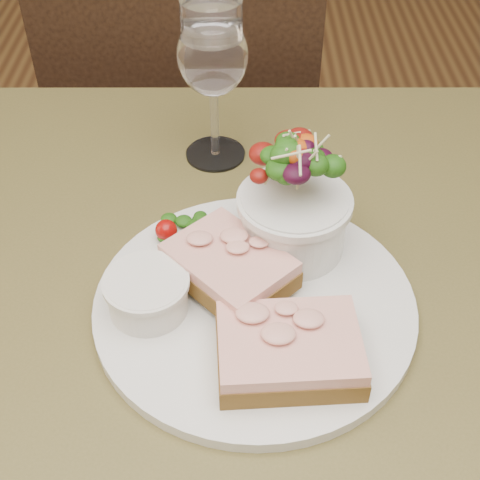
{
  "coord_description": "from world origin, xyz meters",
  "views": [
    {
      "loc": [
        0.01,
        -0.41,
        1.21
      ],
      "look_at": [
        0.01,
        0.03,
        0.81
      ],
      "focal_mm": 50.0,
      "sensor_mm": 36.0,
      "label": 1
    }
  ],
  "objects_px": {
    "sandwich_back": "(229,266)",
    "ramekin": "(147,293)",
    "cafe_table": "(232,376)",
    "sandwich_front": "(289,350)",
    "salad_bowl": "(295,199)",
    "chair_far": "(200,215)",
    "wine_glass": "(213,60)",
    "dinner_plate": "(255,304)"
  },
  "relations": [
    {
      "from": "sandwich_back",
      "to": "ramekin",
      "type": "bearing_deg",
      "value": -110.76
    },
    {
      "from": "cafe_table",
      "to": "sandwich_front",
      "type": "bearing_deg",
      "value": -54.56
    },
    {
      "from": "cafe_table",
      "to": "salad_bowl",
      "type": "relative_size",
      "value": 6.3
    },
    {
      "from": "cafe_table",
      "to": "sandwich_back",
      "type": "height_order",
      "value": "sandwich_back"
    },
    {
      "from": "chair_far",
      "to": "ramekin",
      "type": "xyz_separation_m",
      "value": [
        0.0,
        -0.67,
        0.49
      ]
    },
    {
      "from": "salad_bowl",
      "to": "wine_glass",
      "type": "height_order",
      "value": "wine_glass"
    },
    {
      "from": "sandwich_back",
      "to": "wine_glass",
      "type": "relative_size",
      "value": 0.77
    },
    {
      "from": "ramekin",
      "to": "cafe_table",
      "type": "bearing_deg",
      "value": 5.92
    },
    {
      "from": "dinner_plate",
      "to": "sandwich_back",
      "type": "height_order",
      "value": "sandwich_back"
    },
    {
      "from": "sandwich_back",
      "to": "dinner_plate",
      "type": "bearing_deg",
      "value": 6.69
    },
    {
      "from": "ramekin",
      "to": "salad_bowl",
      "type": "relative_size",
      "value": 0.55
    },
    {
      "from": "chair_far",
      "to": "sandwich_back",
      "type": "xyz_separation_m",
      "value": [
        0.07,
        -0.65,
        0.49
      ]
    },
    {
      "from": "cafe_table",
      "to": "wine_glass",
      "type": "height_order",
      "value": "wine_glass"
    },
    {
      "from": "sandwich_back",
      "to": "chair_far",
      "type": "bearing_deg",
      "value": 143.41
    },
    {
      "from": "cafe_table",
      "to": "chair_far",
      "type": "xyz_separation_m",
      "value": [
        -0.08,
        0.67,
        -0.36
      ]
    },
    {
      "from": "dinner_plate",
      "to": "salad_bowl",
      "type": "distance_m",
      "value": 0.1
    },
    {
      "from": "cafe_table",
      "to": "sandwich_back",
      "type": "relative_size",
      "value": 5.97
    },
    {
      "from": "sandwich_front",
      "to": "ramekin",
      "type": "xyz_separation_m",
      "value": [
        -0.12,
        0.06,
        0.0
      ]
    },
    {
      "from": "chair_far",
      "to": "cafe_table",
      "type": "bearing_deg",
      "value": 99.19
    },
    {
      "from": "ramekin",
      "to": "sandwich_back",
      "type": "bearing_deg",
      "value": 22.4
    },
    {
      "from": "chair_far",
      "to": "sandwich_front",
      "type": "height_order",
      "value": "chair_far"
    },
    {
      "from": "chair_far",
      "to": "dinner_plate",
      "type": "xyz_separation_m",
      "value": [
        0.1,
        -0.66,
        0.46
      ]
    },
    {
      "from": "dinner_plate",
      "to": "sandwich_front",
      "type": "relative_size",
      "value": 2.39
    },
    {
      "from": "dinner_plate",
      "to": "salad_bowl",
      "type": "bearing_deg",
      "value": 62.39
    },
    {
      "from": "chair_far",
      "to": "sandwich_back",
      "type": "height_order",
      "value": "chair_far"
    },
    {
      "from": "sandwich_front",
      "to": "dinner_plate",
      "type": "bearing_deg",
      "value": 107.38
    },
    {
      "from": "ramekin",
      "to": "wine_glass",
      "type": "xyz_separation_m",
      "value": [
        0.05,
        0.25,
        0.09
      ]
    },
    {
      "from": "sandwich_front",
      "to": "wine_glass",
      "type": "height_order",
      "value": "wine_glass"
    },
    {
      "from": "wine_glass",
      "to": "chair_far",
      "type": "bearing_deg",
      "value": 97.44
    },
    {
      "from": "sandwich_front",
      "to": "sandwich_back",
      "type": "relative_size",
      "value": 0.91
    },
    {
      "from": "chair_far",
      "to": "sandwich_back",
      "type": "bearing_deg",
      "value": 99.25
    },
    {
      "from": "cafe_table",
      "to": "dinner_plate",
      "type": "relative_size",
      "value": 2.74
    },
    {
      "from": "salad_bowl",
      "to": "wine_glass",
      "type": "relative_size",
      "value": 0.73
    },
    {
      "from": "cafe_table",
      "to": "salad_bowl",
      "type": "height_order",
      "value": "salad_bowl"
    },
    {
      "from": "sandwich_front",
      "to": "chair_far",
      "type": "bearing_deg",
      "value": 96.11
    },
    {
      "from": "sandwich_front",
      "to": "salad_bowl",
      "type": "relative_size",
      "value": 0.96
    },
    {
      "from": "cafe_table",
      "to": "salad_bowl",
      "type": "distance_m",
      "value": 0.2
    },
    {
      "from": "chair_far",
      "to": "sandwich_front",
      "type": "bearing_deg",
      "value": 102.28
    },
    {
      "from": "ramekin",
      "to": "wine_glass",
      "type": "bearing_deg",
      "value": 78.16
    },
    {
      "from": "chair_far",
      "to": "salad_bowl",
      "type": "height_order",
      "value": "chair_far"
    },
    {
      "from": "chair_far",
      "to": "dinner_plate",
      "type": "distance_m",
      "value": 0.82
    },
    {
      "from": "cafe_table",
      "to": "dinner_plate",
      "type": "distance_m",
      "value": 0.11
    }
  ]
}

